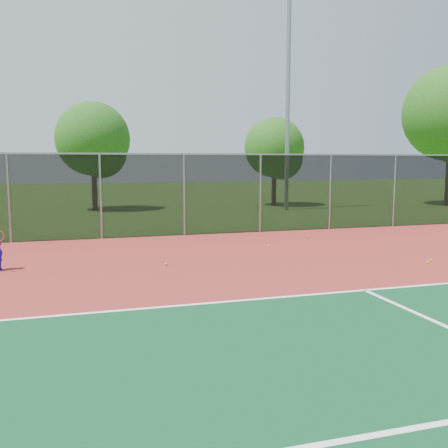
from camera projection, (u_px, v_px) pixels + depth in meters
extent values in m
plane|color=#315B1A|center=(358.00, 354.00, 7.18)|extent=(120.00, 120.00, 0.00)
cube|color=maroon|center=(299.00, 313.00, 9.08)|extent=(30.00, 20.00, 0.02)
cube|color=white|center=(365.00, 290.00, 10.60)|extent=(22.00, 0.10, 0.00)
cube|color=black|center=(184.00, 195.00, 18.41)|extent=(30.00, 0.04, 3.00)
cube|color=gray|center=(184.00, 154.00, 18.22)|extent=(30.00, 0.06, 0.06)
sphere|color=#ABC617|center=(166.00, 264.00, 13.17)|extent=(0.07, 0.07, 0.07)
sphere|color=#ABC617|center=(431.00, 260.00, 13.71)|extent=(0.07, 0.07, 0.07)
sphere|color=#ABC617|center=(428.00, 262.00, 13.43)|extent=(0.07, 0.07, 0.07)
sphere|color=#ABC617|center=(308.00, 237.00, 17.97)|extent=(0.07, 0.07, 0.07)
sphere|color=#ABC617|center=(269.00, 246.00, 16.04)|extent=(0.07, 0.07, 0.07)
cylinder|color=gray|center=(288.00, 97.00, 27.61)|extent=(0.24, 0.24, 12.60)
cylinder|color=#3B2515|center=(95.00, 190.00, 28.22)|extent=(0.30, 0.30, 2.33)
sphere|color=#1D4E15|center=(93.00, 139.00, 27.87)|extent=(4.14, 4.14, 4.14)
sphere|color=#1D4E15|center=(101.00, 153.00, 27.79)|extent=(2.84, 2.84, 2.84)
cylinder|color=#3B2515|center=(274.00, 189.00, 31.21)|extent=(0.30, 0.30, 2.09)
sphere|color=#1D4E15|center=(274.00, 147.00, 30.89)|extent=(3.72, 3.72, 3.72)
sphere|color=#1D4E15|center=(282.00, 159.00, 30.80)|extent=(2.56, 2.56, 2.56)
cylinder|color=#3B2515|center=(448.00, 179.00, 31.22)|extent=(0.30, 0.30, 3.31)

